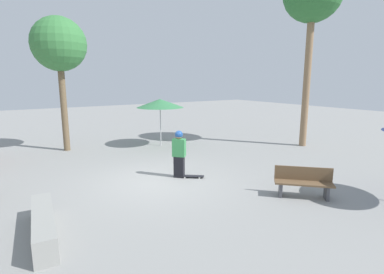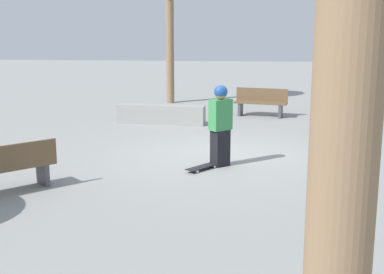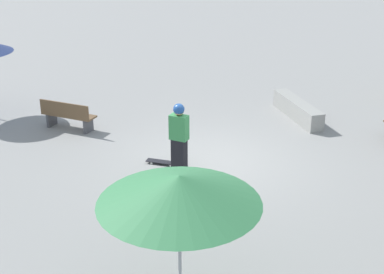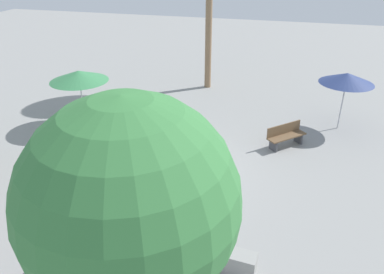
{
  "view_description": "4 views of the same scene",
  "coord_description": "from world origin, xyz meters",
  "px_view_note": "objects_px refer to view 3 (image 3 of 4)",
  "views": [
    {
      "loc": [
        -8.54,
        4.19,
        3.31
      ],
      "look_at": [
        0.07,
        -1.4,
        1.34
      ],
      "focal_mm": 28.0,
      "sensor_mm": 36.0,
      "label": 1
    },
    {
      "loc": [
        0.43,
        -11.21,
        2.79
      ],
      "look_at": [
        -0.55,
        -0.94,
        0.6
      ],
      "focal_mm": 50.0,
      "sensor_mm": 36.0,
      "label": 2
    },
    {
      "loc": [
        10.97,
        -4.82,
        5.69
      ],
      "look_at": [
        0.5,
        -0.69,
        0.97
      ],
      "focal_mm": 50.0,
      "sensor_mm": 36.0,
      "label": 3
    },
    {
      "loc": [
        -3.36,
        10.13,
        6.78
      ],
      "look_at": [
        -0.41,
        -0.64,
        1.07
      ],
      "focal_mm": 35.0,
      "sensor_mm": 36.0,
      "label": 4
    }
  ],
  "objects_px": {
    "skater_main": "(179,134)",
    "bench_far": "(68,115)",
    "shade_umbrella_green": "(179,190)",
    "skateboard": "(162,162)",
    "concrete_ledge": "(297,109)"
  },
  "relations": [
    {
      "from": "skater_main",
      "to": "bench_far",
      "type": "height_order",
      "value": "skater_main"
    },
    {
      "from": "shade_umbrella_green",
      "to": "bench_far",
      "type": "bearing_deg",
      "value": -177.83
    },
    {
      "from": "skateboard",
      "to": "shade_umbrella_green",
      "type": "height_order",
      "value": "shade_umbrella_green"
    },
    {
      "from": "concrete_ledge",
      "to": "bench_far",
      "type": "height_order",
      "value": "bench_far"
    },
    {
      "from": "skater_main",
      "to": "shade_umbrella_green",
      "type": "height_order",
      "value": "shade_umbrella_green"
    },
    {
      "from": "skater_main",
      "to": "shade_umbrella_green",
      "type": "distance_m",
      "value": 5.29
    },
    {
      "from": "skater_main",
      "to": "bench_far",
      "type": "bearing_deg",
      "value": -11.93
    },
    {
      "from": "skater_main",
      "to": "concrete_ledge",
      "type": "distance_m",
      "value": 4.88
    },
    {
      "from": "skateboard",
      "to": "skater_main",
      "type": "bearing_deg",
      "value": 174.36
    },
    {
      "from": "bench_far",
      "to": "shade_umbrella_green",
      "type": "distance_m",
      "value": 8.46
    },
    {
      "from": "skater_main",
      "to": "bench_far",
      "type": "xyz_separation_m",
      "value": [
        -3.46,
        -2.08,
        -0.45
      ]
    },
    {
      "from": "skateboard",
      "to": "shade_umbrella_green",
      "type": "distance_m",
      "value": 5.73
    },
    {
      "from": "skater_main",
      "to": "skateboard",
      "type": "distance_m",
      "value": 0.94
    },
    {
      "from": "skateboard",
      "to": "bench_far",
      "type": "distance_m",
      "value": 3.61
    },
    {
      "from": "skater_main",
      "to": "bench_far",
      "type": "distance_m",
      "value": 4.06
    }
  ]
}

